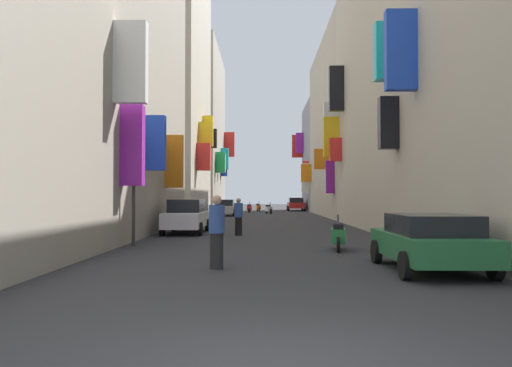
# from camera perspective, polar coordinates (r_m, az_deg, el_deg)

# --- Properties ---
(ground_plane) EXTENTS (140.00, 140.00, 0.00)m
(ground_plane) POSITION_cam_1_polar(r_m,az_deg,el_deg) (34.96, 0.97, -4.26)
(ground_plane) COLOR #2D2D30
(building_left_mid_b) EXTENTS (7.10, 13.03, 20.18)m
(building_left_mid_b) POSITION_cam_1_polar(r_m,az_deg,el_deg) (42.01, -10.21, 10.07)
(building_left_mid_b) COLOR #BCB29E
(building_left_mid_b) RESTS_ON ground
(building_left_far) EXTENTS (7.32, 15.81, 18.17)m
(building_left_far) POSITION_cam_1_polar(r_m,az_deg,el_deg) (58.02, -7.09, 5.87)
(building_left_far) COLOR #9E9384
(building_left_far) RESTS_ON ground
(building_right_near) EXTENTS (7.03, 23.44, 14.01)m
(building_right_near) POSITION_cam_1_polar(r_m,az_deg,el_deg) (19.27, 26.64, 14.60)
(building_right_near) COLOR #BCB29E
(building_right_near) RESTS_ON ground
(building_right_mid_a) EXTENTS (7.05, 6.43, 17.17)m
(building_right_mid_a) POSITION_cam_1_polar(r_m,az_deg,el_deg) (33.33, 15.07, 10.47)
(building_right_mid_a) COLOR #BCB29E
(building_right_mid_a) RESTS_ON ground
(building_right_mid_b) EXTENTS (7.18, 19.22, 15.24)m
(building_right_mid_b) POSITION_cam_1_polar(r_m,az_deg,el_deg) (45.52, 11.08, 6.03)
(building_right_mid_b) COLOR #B2A899
(building_right_mid_b) RESTS_ON ground
(building_right_mid_c) EXTENTS (7.36, 10.91, 12.51)m
(building_right_mid_c) POSITION_cam_1_polar(r_m,az_deg,el_deg) (60.19, 8.48, 2.91)
(building_right_mid_c) COLOR gray
(building_right_mid_c) RESTS_ON ground
(parked_car_green) EXTENTS (2.02, 4.00, 1.31)m
(parked_car_green) POSITION_cam_1_polar(r_m,az_deg,el_deg) (12.37, 19.09, -6.13)
(parked_car_green) COLOR #236638
(parked_car_green) RESTS_ON ground
(parked_car_red) EXTENTS (1.96, 4.48, 1.52)m
(parked_car_red) POSITION_cam_1_polar(r_m,az_deg,el_deg) (58.50, 4.53, -2.33)
(parked_car_red) COLOR #B21E1E
(parked_car_red) RESTS_ON ground
(parked_car_white) EXTENTS (1.84, 4.24, 1.57)m
(parked_car_white) POSITION_cam_1_polar(r_m,az_deg,el_deg) (23.63, -7.91, -3.65)
(parked_car_white) COLOR white
(parked_car_white) RESTS_ON ground
(parked_car_silver) EXTENTS (1.91, 4.28, 1.41)m
(parked_car_silver) POSITION_cam_1_polar(r_m,az_deg,el_deg) (44.30, -3.56, -2.69)
(parked_car_silver) COLOR #B7B7BC
(parked_car_silver) RESTS_ON ground
(scooter_red) EXTENTS (0.50, 1.84, 1.13)m
(scooter_red) POSITION_cam_1_polar(r_m,az_deg,el_deg) (52.13, -0.76, -2.81)
(scooter_red) COLOR red
(scooter_red) RESTS_ON ground
(scooter_green) EXTENTS (0.59, 1.85, 1.13)m
(scooter_green) POSITION_cam_1_polar(r_m,az_deg,el_deg) (16.37, 9.31, -5.87)
(scooter_green) COLOR #287F3D
(scooter_green) RESTS_ON ground
(scooter_white) EXTENTS (0.74, 1.72, 1.13)m
(scooter_white) POSITION_cam_1_polar(r_m,az_deg,el_deg) (48.57, 1.45, -2.91)
(scooter_white) COLOR silver
(scooter_white) RESTS_ON ground
(scooter_orange) EXTENTS (0.62, 1.84, 1.13)m
(scooter_orange) POSITION_cam_1_polar(r_m,az_deg,el_deg) (56.31, 0.25, -2.71)
(scooter_orange) COLOR orange
(scooter_orange) RESTS_ON ground
(pedestrian_crossing) EXTENTS (0.50, 0.50, 1.64)m
(pedestrian_crossing) POSITION_cam_1_polar(r_m,az_deg,el_deg) (22.18, -2.00, -3.80)
(pedestrian_crossing) COLOR black
(pedestrian_crossing) RESTS_ON ground
(pedestrian_near_left) EXTENTS (0.51, 0.51, 1.76)m
(pedestrian_near_left) POSITION_cam_1_polar(r_m,az_deg,el_deg) (12.08, -4.48, -5.50)
(pedestrian_near_left) COLOR black
(pedestrian_near_left) RESTS_ON ground
(traffic_light_near_corner) EXTENTS (0.26, 0.34, 4.40)m
(traffic_light_near_corner) POSITION_cam_1_polar(r_m,az_deg,el_deg) (17.94, -13.70, 2.62)
(traffic_light_near_corner) COLOR #2D2D2D
(traffic_light_near_corner) RESTS_ON ground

